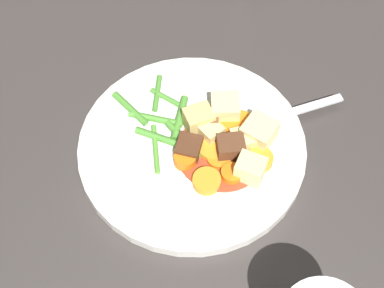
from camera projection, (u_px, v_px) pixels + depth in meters
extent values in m
plane|color=#383330|center=(192.00, 151.00, 0.65)|extent=(3.00, 3.00, 0.00)
cylinder|color=white|center=(192.00, 147.00, 0.64)|extent=(0.26, 0.26, 0.02)
cylinder|color=#93381E|center=(222.00, 150.00, 0.63)|extent=(0.10, 0.10, 0.00)
cylinder|color=orange|center=(261.00, 156.00, 0.62)|extent=(0.04, 0.04, 0.01)
cylinder|color=orange|center=(207.00, 181.00, 0.60)|extent=(0.04, 0.04, 0.01)
cylinder|color=orange|center=(229.00, 124.00, 0.64)|extent=(0.04, 0.04, 0.01)
cylinder|color=orange|center=(188.00, 160.00, 0.62)|extent=(0.04, 0.04, 0.01)
cylinder|color=orange|center=(214.00, 147.00, 0.63)|extent=(0.04, 0.04, 0.01)
cylinder|color=orange|center=(219.00, 158.00, 0.62)|extent=(0.04, 0.04, 0.01)
cylinder|color=orange|center=(232.00, 174.00, 0.61)|extent=(0.03, 0.03, 0.01)
cylinder|color=orange|center=(241.00, 123.00, 0.65)|extent=(0.04, 0.04, 0.01)
cube|color=#EAD68C|center=(259.00, 132.00, 0.63)|extent=(0.04, 0.04, 0.03)
cube|color=#EAD68C|center=(250.00, 169.00, 0.60)|extent=(0.03, 0.03, 0.03)
cube|color=#EAD68C|center=(225.00, 109.00, 0.64)|extent=(0.04, 0.04, 0.03)
cube|color=#E5CC7A|center=(243.00, 141.00, 0.63)|extent=(0.04, 0.04, 0.02)
cube|color=#DBBC6B|center=(195.00, 119.00, 0.64)|extent=(0.04, 0.04, 0.03)
cube|color=#E5CC7A|center=(209.00, 131.00, 0.63)|extent=(0.04, 0.04, 0.02)
cube|color=#4C2B19|center=(189.00, 148.00, 0.62)|extent=(0.03, 0.03, 0.02)
cube|color=brown|center=(209.00, 119.00, 0.64)|extent=(0.03, 0.03, 0.02)
cube|color=#56331E|center=(231.00, 148.00, 0.62)|extent=(0.04, 0.04, 0.03)
cylinder|color=#4C8E33|center=(163.00, 139.00, 0.64)|extent=(0.07, 0.01, 0.01)
cylinder|color=#4C8E33|center=(156.00, 119.00, 0.65)|extent=(0.07, 0.01, 0.01)
cylinder|color=#4C8E33|center=(157.00, 93.00, 0.67)|extent=(0.02, 0.05, 0.01)
cylinder|color=#4C8E33|center=(175.00, 103.00, 0.66)|extent=(0.07, 0.03, 0.01)
cylinder|color=#599E38|center=(156.00, 149.00, 0.63)|extent=(0.03, 0.06, 0.01)
cylinder|color=#4C8E33|center=(180.00, 118.00, 0.65)|extent=(0.02, 0.06, 0.01)
cylinder|color=#4C8E33|center=(130.00, 109.00, 0.66)|extent=(0.06, 0.04, 0.01)
cylinder|color=#4C8E33|center=(183.00, 140.00, 0.63)|extent=(0.05, 0.04, 0.01)
cube|color=silver|center=(299.00, 110.00, 0.66)|extent=(0.10, 0.08, 0.00)
cube|color=silver|center=(248.00, 125.00, 0.65)|extent=(0.03, 0.03, 0.00)
cylinder|color=silver|center=(221.00, 126.00, 0.65)|extent=(0.04, 0.03, 0.00)
cylinder|color=silver|center=(223.00, 131.00, 0.64)|extent=(0.04, 0.03, 0.00)
cylinder|color=silver|center=(225.00, 135.00, 0.64)|extent=(0.04, 0.03, 0.00)
cylinder|color=silver|center=(227.00, 139.00, 0.64)|extent=(0.04, 0.03, 0.00)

